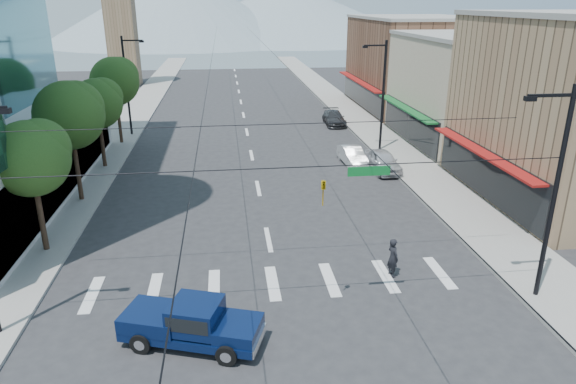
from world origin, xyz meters
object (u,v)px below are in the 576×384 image
object	(u,v)px
pedestrian	(393,257)
parked_car_near	(383,161)
parked_car_far	(334,118)
pickup_truck	(191,322)
parked_car_mid	(352,156)

from	to	relation	value
pedestrian	parked_car_near	size ratio (longest dim) A/B	0.41
parked_car_near	parked_car_far	size ratio (longest dim) A/B	0.95
pickup_truck	parked_car_mid	size ratio (longest dim) A/B	1.33
pedestrian	parked_car_far	world-z (taller)	pedestrian
parked_car_near	parked_car_mid	xyz separation A→B (m)	(-1.80, 2.01, -0.10)
parked_car_mid	parked_car_far	distance (m)	13.55
pedestrian	parked_car_near	bearing A→B (deg)	-30.93
pickup_truck	pedestrian	world-z (taller)	pedestrian
parked_car_mid	parked_car_near	bearing A→B (deg)	-51.38
parked_car_mid	parked_car_far	size ratio (longest dim) A/B	0.86
pickup_truck	parked_car_far	size ratio (longest dim) A/B	1.14
parked_car_near	parked_car_far	distance (m)	15.49
pedestrian	parked_car_mid	xyz separation A→B (m)	(2.31, 17.11, -0.25)
parked_car_near	parked_car_mid	distance (m)	2.70
pickup_truck	pedestrian	distance (m)	9.67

